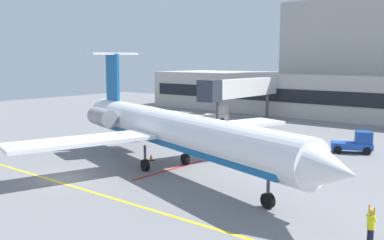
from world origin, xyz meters
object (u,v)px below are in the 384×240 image
at_px(belt_loader, 218,115).
at_px(pushback_tractor, 129,132).
at_px(baggage_tug, 356,143).
at_px(regional_jet, 171,130).
at_px(marshaller, 371,227).

bearing_deg(belt_loader, pushback_tractor, -88.28).
distance_m(baggage_tug, belt_loader, 22.62).
distance_m(regional_jet, pushback_tractor, 13.71).
height_order(baggage_tug, belt_loader, belt_loader).
bearing_deg(pushback_tractor, regional_jet, -28.99).
bearing_deg(baggage_tug, marshaller, -69.25).
relative_size(regional_jet, marshaller, 15.94).
bearing_deg(pushback_tractor, belt_loader, 91.72).
distance_m(pushback_tractor, belt_loader, 16.65).
relative_size(baggage_tug, pushback_tractor, 1.01).
height_order(regional_jet, marshaller, regional_jet).
relative_size(regional_jet, baggage_tug, 8.17).
xyz_separation_m(baggage_tug, belt_loader, (-21.15, 8.01, 0.10)).
height_order(regional_jet, pushback_tractor, regional_jet).
height_order(regional_jet, belt_loader, regional_jet).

